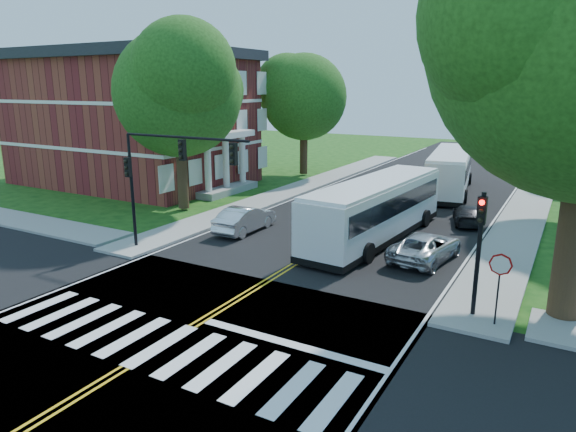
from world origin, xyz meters
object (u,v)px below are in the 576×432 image
Objects in this scene: signal_nw at (165,166)px; bus_lead at (376,209)px; bus_follow at (450,171)px; suv at (426,247)px; signal_ne at (480,238)px; hatchback at (245,219)px; dark_sedan at (468,215)px.

signal_nw is 11.05m from bus_lead.
suv is (2.68, -16.91, -1.00)m from bus_follow.
signal_ne reaches higher than bus_follow.
suv is (10.94, 5.41, -3.70)m from signal_nw.
signal_nw reaches higher than hatchback.
hatchback is at bearing 22.13° from bus_lead.
signal_nw is at bearing 48.66° from bus_lead.
signal_nw is 6.46m from hatchback.
bus_lead reaches higher than dark_sedan.
bus_lead is at bearing -163.24° from hatchback.
hatchback is at bearing 21.84° from dark_sedan.
hatchback is at bearing 8.25° from suv.
suv is at bearing 26.31° from signal_nw.
signal_ne reaches higher than dark_sedan.
dark_sedan is (0.44, 7.75, -0.11)m from suv.
bus_lead reaches higher than bus_follow.
dark_sedan is at bearing 49.16° from signal_nw.
signal_ne is at bearing 127.54° from suv.
bus_lead is 2.83× the size of hatchback.
suv is (-3.12, 5.40, -2.29)m from signal_ne.
dark_sedan is (11.37, 13.16, -3.81)m from signal_nw.
bus_lead is at bearing 44.21° from signal_nw.
signal_nw is 17.80m from dark_sedan.
signal_nw is 12.75m from suv.
bus_follow is at bearing 69.70° from signal_nw.
signal_ne is 1.15× the size of dark_sedan.
bus_follow is at bearing -87.75° from bus_lead.
signal_nw is 1.86× the size of dark_sedan.
signal_nw reaches higher than bus_lead.
dark_sedan is at bearing -85.72° from suv.
bus_lead is 14.85m from bus_follow.
bus_lead is at bearing 130.49° from signal_ne.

